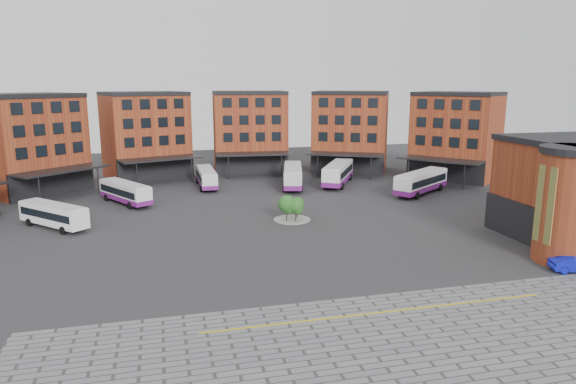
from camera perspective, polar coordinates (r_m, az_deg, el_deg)
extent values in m
plane|color=#28282B|center=(49.96, 1.66, -6.79)|extent=(160.00, 160.00, 0.00)
cube|color=slate|center=(32.13, 16.56, -18.66)|extent=(50.00, 22.00, 0.02)
cube|color=gold|center=(38.36, 10.40, -13.00)|extent=(26.00, 0.15, 0.02)
cube|color=brown|center=(85.02, -26.63, 4.64)|extent=(16.35, 16.13, 14.00)
cube|color=black|center=(81.57, -24.62, 0.99)|extent=(10.00, 9.07, 4.00)
cube|color=black|center=(84.54, -27.11, 9.54)|extent=(16.55, 16.35, 0.60)
cube|color=black|center=(80.45, -24.99, 6.01)|extent=(8.60, 7.77, 8.00)
cube|color=black|center=(79.26, -23.85, 2.23)|extent=(12.61, 11.97, 0.25)
cylinder|color=black|center=(75.78, -25.88, 0.10)|extent=(0.20, 0.20, 4.00)
cylinder|color=black|center=(80.59, -20.32, 1.22)|extent=(0.20, 0.20, 4.00)
cube|color=brown|center=(92.43, -15.53, 5.98)|extent=(15.55, 13.69, 14.00)
cube|color=black|center=(88.51, -14.39, 2.51)|extent=(12.45, 4.71, 4.00)
cube|color=black|center=(92.00, -15.79, 10.50)|extent=(15.65, 13.97, 0.60)
cube|color=black|center=(87.45, -14.59, 7.15)|extent=(10.87, 3.87, 8.00)
cube|color=black|center=(86.00, -13.95, 3.62)|extent=(13.72, 8.39, 0.25)
cylinder|color=black|center=(83.26, -16.43, 1.81)|extent=(0.20, 0.20, 4.00)
cylinder|color=black|center=(86.22, -10.63, 2.44)|extent=(0.20, 0.20, 4.00)
cube|color=brown|center=(96.18, -4.30, 6.61)|extent=(13.67, 10.88, 14.00)
cube|color=black|center=(92.02, -3.95, 3.22)|extent=(13.00, 1.41, 4.00)
cube|color=black|center=(95.76, -4.37, 10.96)|extent=(13.69, 11.18, 0.60)
cube|color=black|center=(90.99, -4.00, 7.69)|extent=(11.42, 0.95, 8.00)
cube|color=black|center=(89.42, -3.81, 4.26)|extent=(13.28, 5.30, 0.25)
cylinder|color=black|center=(87.57, -6.63, 2.72)|extent=(0.20, 0.20, 4.00)
cylinder|color=black|center=(88.55, -0.73, 2.90)|extent=(0.20, 0.20, 4.00)
cube|color=brown|center=(96.11, 6.96, 6.55)|extent=(16.12, 14.81, 14.00)
cube|color=black|center=(91.95, 6.55, 3.17)|extent=(11.81, 6.35, 4.00)
cube|color=black|center=(95.69, 7.07, 10.90)|extent=(16.26, 15.08, 0.60)
cube|color=black|center=(90.92, 6.65, 7.63)|extent=(10.26, 5.33, 8.00)
cube|color=black|center=(89.35, 6.41, 4.21)|extent=(13.58, 9.82, 0.25)
cylinder|color=black|center=(88.52, 3.31, 2.88)|extent=(0.20, 0.20, 4.00)
cylinder|color=black|center=(87.47, 9.20, 2.63)|extent=(0.20, 0.20, 4.00)
cube|color=brown|center=(92.21, 18.17, 5.80)|extent=(16.02, 16.39, 14.00)
cube|color=black|center=(88.30, 16.98, 2.34)|extent=(8.74, 10.28, 4.00)
cube|color=black|center=(91.77, 18.48, 10.33)|extent=(16.25, 16.58, 0.60)
cube|color=black|center=(87.24, 17.22, 6.99)|extent=(7.47, 8.86, 8.00)
cube|color=black|center=(85.80, 16.54, 3.45)|extent=(11.73, 12.79, 0.25)
cylinder|color=black|center=(86.06, 13.20, 2.31)|extent=(0.20, 0.20, 4.00)
cylinder|color=black|center=(83.03, 18.98, 1.62)|extent=(0.20, 0.20, 4.00)
cube|color=black|center=(58.02, 24.63, -3.16)|extent=(0.40, 12.00, 4.00)
cylinder|color=brown|center=(53.02, 28.98, -1.61)|extent=(6.00, 6.00, 10.00)
cube|color=red|center=(51.00, 26.65, -1.29)|extent=(0.12, 2.20, 7.00)
cylinder|color=gray|center=(61.52, 0.45, -3.08)|extent=(4.40, 4.40, 0.12)
cylinder|color=#332114|center=(60.59, -0.14, -2.61)|extent=(0.14, 0.14, 1.56)
sphere|color=#194C1C|center=(60.24, -0.14, -1.32)|extent=(2.08, 2.08, 2.08)
sphere|color=#194C1C|center=(60.26, 0.08, -1.78)|extent=(1.46, 1.46, 1.46)
cylinder|color=#332114|center=(62.13, 1.03, -2.35)|extent=(0.14, 0.14, 1.33)
sphere|color=#194C1C|center=(61.84, 1.03, -1.28)|extent=(1.61, 1.61, 1.61)
sphere|color=#194C1C|center=(61.84, 1.25, -1.66)|extent=(1.13, 1.13, 1.13)
cylinder|color=#332114|center=(60.47, 0.87, -2.71)|extent=(0.14, 0.14, 1.42)
sphere|color=#194C1C|center=(60.15, 0.87, -1.53)|extent=(1.74, 1.74, 1.74)
sphere|color=#194C1C|center=(60.16, 1.09, -1.95)|extent=(1.22, 1.22, 1.22)
cube|color=white|center=(63.66, -24.62, -2.26)|extent=(8.41, 8.65, 2.19)
cube|color=black|center=(63.63, -24.63, -2.13)|extent=(7.91, 8.12, 0.85)
cube|color=silver|center=(63.41, -24.71, -1.27)|extent=(8.07, 8.30, 0.11)
cube|color=black|center=(67.63, -26.88, -1.51)|extent=(1.45, 1.40, 0.98)
cylinder|color=black|center=(65.98, -26.84, -3.02)|extent=(0.81, 0.83, 0.89)
cylinder|color=black|center=(67.10, -25.22, -2.63)|extent=(0.81, 0.83, 0.89)
cylinder|color=black|center=(60.79, -23.76, -3.94)|extent=(0.81, 0.83, 0.89)
cylinder|color=black|center=(62.00, -22.06, -3.50)|extent=(0.81, 0.83, 0.89)
cube|color=white|center=(72.87, -17.65, 0.05)|extent=(7.32, 10.06, 2.30)
cube|color=black|center=(72.84, -17.66, 0.17)|extent=(6.95, 9.38, 0.89)
cube|color=silver|center=(72.64, -17.71, 0.97)|extent=(7.03, 9.66, 0.11)
cube|color=black|center=(77.29, -19.39, 0.76)|extent=(1.77, 1.13, 1.03)
cube|color=#701A77|center=(73.04, -17.61, -0.58)|extent=(7.38, 10.11, 0.66)
cylinder|color=black|center=(75.52, -19.54, -0.60)|extent=(0.72, 0.95, 0.94)
cylinder|color=black|center=(76.52, -17.96, -0.33)|extent=(0.72, 0.95, 0.94)
cylinder|color=black|center=(69.73, -17.18, -1.46)|extent=(0.72, 0.95, 0.94)
cylinder|color=black|center=(70.80, -15.51, -1.16)|extent=(0.72, 0.95, 0.94)
cube|color=silver|center=(81.41, -9.05, 1.69)|extent=(2.49, 10.29, 2.28)
cube|color=black|center=(81.38, -9.05, 1.80)|extent=(2.53, 9.47, 0.89)
cube|color=silver|center=(81.21, -9.08, 2.51)|extent=(2.39, 9.88, 0.11)
cube|color=black|center=(86.30, -9.40, 2.40)|extent=(1.98, 0.15, 1.03)
cube|color=#701A77|center=(81.56, -9.03, 1.12)|extent=(2.53, 10.33, 0.65)
cylinder|color=black|center=(84.74, -10.04, 1.24)|extent=(0.29, 0.94, 0.93)
cylinder|color=black|center=(84.95, -8.47, 1.32)|extent=(0.29, 0.94, 0.93)
cylinder|color=black|center=(78.32, -9.62, 0.37)|extent=(0.29, 0.94, 0.93)
cylinder|color=black|center=(78.55, -7.93, 0.46)|extent=(0.29, 0.94, 0.93)
cube|color=silver|center=(80.46, 0.54, 1.89)|extent=(5.52, 12.06, 2.62)
cube|color=black|center=(80.42, 0.54, 2.02)|extent=(5.34, 11.16, 1.02)
cube|color=silver|center=(80.22, 0.54, 2.85)|extent=(5.29, 11.57, 0.13)
cube|color=black|center=(86.11, 0.54, 2.73)|extent=(2.23, 0.68, 1.18)
cube|color=#701A77|center=(80.63, 0.54, 1.24)|extent=(5.56, 12.10, 0.75)
cylinder|color=black|center=(84.41, -0.37, 1.43)|extent=(0.58, 1.12, 1.07)
cylinder|color=black|center=(84.42, 1.44, 1.43)|extent=(0.58, 1.12, 1.07)
cylinder|color=black|center=(77.03, -0.45, 0.40)|extent=(0.58, 1.12, 1.07)
cylinder|color=black|center=(77.03, 1.54, 0.39)|extent=(0.58, 1.12, 1.07)
cube|color=white|center=(82.86, 5.59, 2.20)|extent=(8.57, 12.08, 2.74)
cube|color=black|center=(82.83, 5.59, 2.33)|extent=(8.13, 11.25, 1.06)
cube|color=silver|center=(82.63, 5.61, 3.17)|extent=(8.23, 11.60, 0.13)
cube|color=black|center=(88.71, 6.30, 3.00)|extent=(2.12, 1.29, 1.23)
cube|color=#701A77|center=(83.04, 5.57, 1.53)|extent=(8.63, 12.13, 0.78)
cylinder|color=black|center=(87.18, 5.13, 1.75)|extent=(0.85, 1.14, 1.12)
cylinder|color=black|center=(86.71, 6.95, 1.65)|extent=(0.85, 1.14, 1.12)
cylinder|color=black|center=(79.58, 4.06, 0.77)|extent=(0.85, 1.14, 1.12)
cylinder|color=black|center=(79.07, 6.04, 0.65)|extent=(0.85, 1.14, 1.12)
cube|color=white|center=(78.01, 14.59, 1.17)|extent=(11.14, 8.95, 2.62)
cube|color=black|center=(77.97, 14.59, 1.30)|extent=(10.41, 8.46, 1.01)
cube|color=silver|center=(77.77, 14.64, 2.15)|extent=(10.70, 8.60, 0.13)
cube|color=black|center=(83.11, 16.37, 1.89)|extent=(1.41, 1.92, 1.18)
cube|color=#701A77|center=(78.19, 14.55, 0.50)|extent=(11.20, 9.01, 0.75)
cylinder|color=black|center=(82.16, 14.88, 0.73)|extent=(1.06, 0.88, 1.07)
cylinder|color=black|center=(81.06, 16.57, 0.48)|extent=(1.06, 0.88, 1.07)
cylinder|color=black|center=(75.59, 12.35, -0.12)|extent=(1.06, 0.88, 1.07)
cylinder|color=black|center=(74.39, 14.15, -0.40)|extent=(1.06, 0.88, 1.07)
imported|color=#0D15B3|center=(51.50, 29.37, -6.98)|extent=(4.57, 2.59, 1.42)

